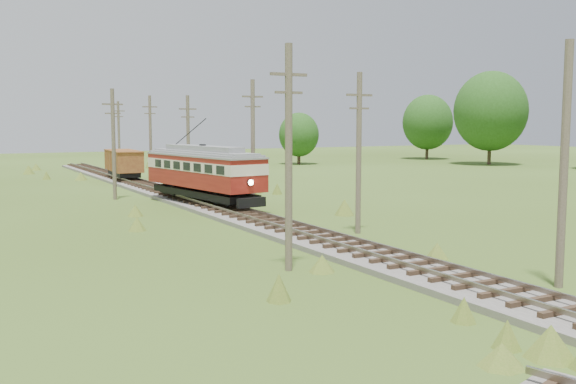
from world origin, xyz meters
TOP-DOWN VIEW (x-y plane):
  - railbed_main at (0.00, 34.00)m, footprint 3.60×96.00m
  - streetcar at (0.00, 32.55)m, footprint 4.60×12.65m
  - gondola at (0.00, 55.16)m, footprint 3.14×8.20m
  - gravel_pile at (3.80, 52.42)m, footprint 2.84×3.01m
  - utility_pole_r_1 at (3.10, 5.00)m, footprint 0.30×0.30m
  - utility_pole_r_2 at (3.30, 18.00)m, footprint 1.60×0.30m
  - utility_pole_r_3 at (3.20, 31.00)m, footprint 1.60×0.30m
  - utility_pole_r_4 at (3.00, 44.00)m, footprint 1.60×0.30m
  - utility_pole_r_5 at (3.40, 57.00)m, footprint 1.60×0.30m
  - utility_pole_r_6 at (3.20, 70.00)m, footprint 1.60×0.30m
  - utility_pole_l_a at (-4.20, 12.00)m, footprint 1.60×0.30m
  - utility_pole_l_b at (-4.50, 40.00)m, footprint 1.60×0.30m
  - tree_right_4 at (54.00, 58.00)m, footprint 10.50×10.50m
  - tree_right_5 at (56.00, 74.00)m, footprint 8.40×8.40m
  - tree_mid_b at (30.00, 72.00)m, footprint 5.88×5.88m

SIDE VIEW (x-z plane):
  - railbed_main at x=0.00m, z-range -0.09..0.48m
  - gravel_pile at x=3.80m, z-range -0.03..1.00m
  - gondola at x=0.00m, z-range 0.67..3.34m
  - streetcar at x=0.00m, z-range -0.21..5.52m
  - utility_pole_r_4 at x=3.00m, z-range 0.12..8.52m
  - tree_mid_b at x=30.00m, z-range 0.54..8.12m
  - utility_pole_r_1 at x=3.10m, z-range 0.00..8.80m
  - utility_pole_r_2 at x=3.30m, z-range 0.12..8.72m
  - utility_pole_l_b at x=-4.50m, z-range 0.12..8.72m
  - utility_pole_r_6 at x=3.20m, z-range 0.12..8.82m
  - utility_pole_r_5 at x=3.40m, z-range 0.13..9.03m
  - utility_pole_r_3 at x=3.20m, z-range 0.13..9.13m
  - utility_pole_l_a at x=-4.20m, z-range 0.13..9.13m
  - tree_right_5 at x=56.00m, z-range 0.78..11.60m
  - tree_right_4 at x=54.00m, z-range 0.98..14.51m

